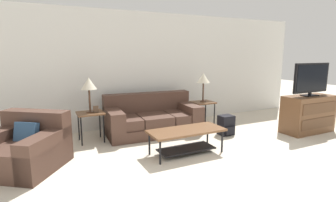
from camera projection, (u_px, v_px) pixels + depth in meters
wall_back at (142, 70)px, 6.06m from camera, size 9.09×0.06×2.60m
couch at (152, 119)px, 5.58m from camera, size 1.99×1.11×0.82m
armchair at (24, 149)px, 3.85m from camera, size 1.43×1.42×0.80m
coffee_table at (186, 136)px, 4.40m from camera, size 1.28×0.56×0.42m
side_table_left at (90, 116)px, 4.98m from camera, size 0.49×0.44×0.57m
side_table_right at (203, 105)px, 6.08m from camera, size 0.49×0.44×0.57m
table_lamp_left at (89, 84)px, 4.87m from camera, size 0.29×0.29×0.66m
table_lamp_right at (203, 79)px, 5.97m from camera, size 0.29×0.29×0.66m
tv_console at (308, 114)px, 5.61m from camera, size 1.16×0.51×0.79m
television at (311, 79)px, 5.48m from camera, size 1.01×0.20×0.69m
backpack at (226, 125)px, 5.44m from camera, size 0.29×0.31×0.41m
picture_frame at (96, 109)px, 4.94m from camera, size 0.10×0.04×0.13m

